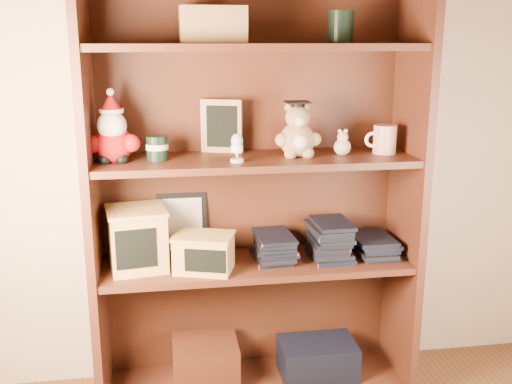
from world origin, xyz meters
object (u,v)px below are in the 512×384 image
(treats_box, at_px, (137,238))
(grad_teddy_bear, at_px, (298,135))
(teacher_mug, at_px, (384,139))
(bookcase, at_px, (253,199))

(treats_box, bearing_deg, grad_teddy_bear, -0.51)
(grad_teddy_bear, height_order, teacher_mug, grad_teddy_bear)
(bookcase, distance_m, teacher_mug, 0.54)
(bookcase, bearing_deg, teacher_mug, -5.97)
(teacher_mug, bearing_deg, treats_box, -179.94)
(teacher_mug, bearing_deg, bookcase, 174.03)
(bookcase, bearing_deg, grad_teddy_bear, -20.29)
(grad_teddy_bear, bearing_deg, treats_box, 179.49)
(bookcase, relative_size, treats_box, 6.79)
(bookcase, distance_m, treats_box, 0.45)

